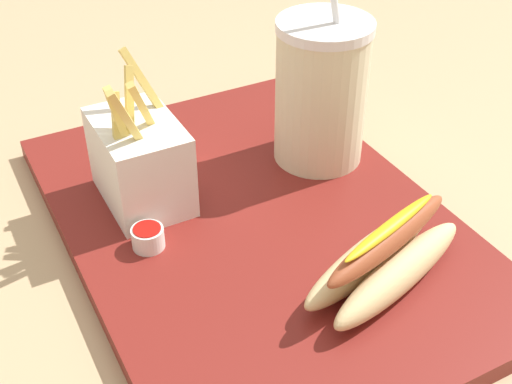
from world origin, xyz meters
TOP-DOWN VIEW (x-y plane):
  - ground_plane at (0.00, 0.00)m, footprint 2.40×2.40m
  - food_tray at (0.00, 0.00)m, footprint 0.50×0.35m
  - soda_cup at (-0.07, 0.11)m, footprint 0.10×0.10m
  - fries_basket at (-0.08, -0.09)m, footprint 0.11×0.08m
  - hot_dog_1 at (0.13, 0.06)m, footprint 0.11×0.18m
  - ketchup_cup_1 at (-0.01, -0.11)m, footprint 0.03×0.03m

SIDE VIEW (x-z plane):
  - ground_plane at x=0.00m, z-range -0.02..0.00m
  - food_tray at x=0.00m, z-range 0.00..0.02m
  - ketchup_cup_1 at x=-0.01m, z-range 0.02..0.04m
  - hot_dog_1 at x=0.13m, z-range 0.01..0.08m
  - fries_basket at x=-0.08m, z-range -0.01..0.14m
  - soda_cup at x=-0.07m, z-range -0.02..0.22m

